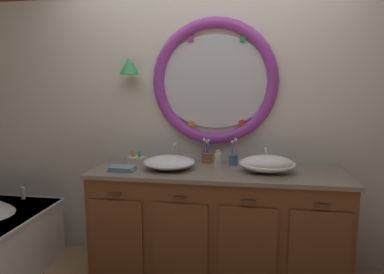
{
  "coord_description": "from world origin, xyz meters",
  "views": [
    {
      "loc": [
        0.32,
        -2.31,
        1.55
      ],
      "look_at": [
        -0.08,
        0.25,
        1.14
      ],
      "focal_mm": 31.58,
      "sensor_mm": 36.0,
      "label": 1
    }
  ],
  "objects_px": {
    "toiletry_basket": "(136,159)",
    "sink_basin_right": "(267,164)",
    "toothbrush_holder_right": "(233,159)",
    "folded_hand_towel": "(122,168)",
    "soap_dispenser": "(218,160)",
    "toothbrush_holder_left": "(207,157)",
    "sink_basin_left": "(169,162)"
  },
  "relations": [
    {
      "from": "toiletry_basket",
      "to": "sink_basin_right",
      "type": "bearing_deg",
      "value": -10.07
    },
    {
      "from": "toothbrush_holder_right",
      "to": "folded_hand_towel",
      "type": "height_order",
      "value": "toothbrush_holder_right"
    },
    {
      "from": "soap_dispenser",
      "to": "toothbrush_holder_left",
      "type": "bearing_deg",
      "value": 122.38
    },
    {
      "from": "sink_basin_left",
      "to": "soap_dispenser",
      "type": "xyz_separation_m",
      "value": [
        0.38,
        0.07,
        0.01
      ]
    },
    {
      "from": "soap_dispenser",
      "to": "folded_hand_towel",
      "type": "height_order",
      "value": "soap_dispenser"
    },
    {
      "from": "toothbrush_holder_right",
      "to": "sink_basin_right",
      "type": "bearing_deg",
      "value": -38.15
    },
    {
      "from": "sink_basin_right",
      "to": "toothbrush_holder_right",
      "type": "xyz_separation_m",
      "value": [
        -0.26,
        0.2,
        -0.01
      ]
    },
    {
      "from": "sink_basin_right",
      "to": "toiletry_basket",
      "type": "height_order",
      "value": "sink_basin_right"
    },
    {
      "from": "sink_basin_left",
      "to": "soap_dispenser",
      "type": "distance_m",
      "value": 0.39
    },
    {
      "from": "sink_basin_right",
      "to": "folded_hand_towel",
      "type": "xyz_separation_m",
      "value": [
        -1.1,
        -0.11,
        -0.05
      ]
    },
    {
      "from": "toothbrush_holder_right",
      "to": "folded_hand_towel",
      "type": "relative_size",
      "value": 1.13
    },
    {
      "from": "sink_basin_left",
      "to": "sink_basin_right",
      "type": "height_order",
      "value": "sink_basin_right"
    },
    {
      "from": "toothbrush_holder_left",
      "to": "toiletry_basket",
      "type": "height_order",
      "value": "toothbrush_holder_left"
    },
    {
      "from": "sink_basin_right",
      "to": "toiletry_basket",
      "type": "relative_size",
      "value": 3.11
    },
    {
      "from": "sink_basin_right",
      "to": "folded_hand_towel",
      "type": "height_order",
      "value": "sink_basin_right"
    },
    {
      "from": "toothbrush_holder_right",
      "to": "toiletry_basket",
      "type": "xyz_separation_m",
      "value": [
        -0.83,
        -0.01,
        -0.03
      ]
    },
    {
      "from": "sink_basin_left",
      "to": "sink_basin_right",
      "type": "relative_size",
      "value": 0.97
    },
    {
      "from": "sink_basin_left",
      "to": "toothbrush_holder_left",
      "type": "distance_m",
      "value": 0.36
    },
    {
      "from": "sink_basin_left",
      "to": "folded_hand_towel",
      "type": "distance_m",
      "value": 0.36
    },
    {
      "from": "toothbrush_holder_right",
      "to": "toiletry_basket",
      "type": "height_order",
      "value": "toothbrush_holder_right"
    },
    {
      "from": "toothbrush_holder_left",
      "to": "toiletry_basket",
      "type": "relative_size",
      "value": 1.56
    },
    {
      "from": "toothbrush_holder_right",
      "to": "toothbrush_holder_left",
      "type": "bearing_deg",
      "value": 168.85
    },
    {
      "from": "sink_basin_right",
      "to": "toothbrush_holder_right",
      "type": "height_order",
      "value": "toothbrush_holder_right"
    },
    {
      "from": "sink_basin_right",
      "to": "soap_dispenser",
      "type": "relative_size",
      "value": 2.78
    },
    {
      "from": "toothbrush_holder_right",
      "to": "soap_dispenser",
      "type": "distance_m",
      "value": 0.17
    },
    {
      "from": "sink_basin_right",
      "to": "soap_dispenser",
      "type": "distance_m",
      "value": 0.38
    },
    {
      "from": "sink_basin_left",
      "to": "toiletry_basket",
      "type": "xyz_separation_m",
      "value": [
        -0.33,
        0.19,
        -0.03
      ]
    },
    {
      "from": "sink_basin_left",
      "to": "sink_basin_right",
      "type": "xyz_separation_m",
      "value": [
        0.75,
        -0.0,
        0.02
      ]
    },
    {
      "from": "toothbrush_holder_left",
      "to": "folded_hand_towel",
      "type": "height_order",
      "value": "toothbrush_holder_left"
    },
    {
      "from": "sink_basin_right",
      "to": "toiletry_basket",
      "type": "xyz_separation_m",
      "value": [
        -1.08,
        0.19,
        -0.04
      ]
    },
    {
      "from": "folded_hand_towel",
      "to": "sink_basin_right",
      "type": "bearing_deg",
      "value": 5.78
    },
    {
      "from": "folded_hand_towel",
      "to": "toothbrush_holder_right",
      "type": "bearing_deg",
      "value": 20.47
    }
  ]
}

